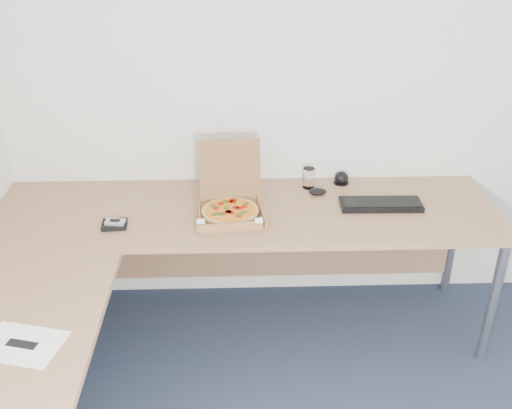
{
  "coord_description": "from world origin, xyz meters",
  "views": [
    {
      "loc": [
        -0.53,
        -1.19,
        2.14
      ],
      "look_at": [
        -0.45,
        1.28,
        0.82
      ],
      "focal_mm": 41.72,
      "sensor_mm": 36.0,
      "label": 1
    }
  ],
  "objects_px": {
    "desk": "(172,263)",
    "pizza_box": "(230,207)",
    "wallet": "(114,225)",
    "keyboard": "(381,204)",
    "drinking_glass": "(309,178)"
  },
  "relations": [
    {
      "from": "desk",
      "to": "pizza_box",
      "type": "relative_size",
      "value": 6.94
    },
    {
      "from": "pizza_box",
      "to": "wallet",
      "type": "xyz_separation_m",
      "value": [
        -0.54,
        -0.11,
        -0.03
      ]
    },
    {
      "from": "desk",
      "to": "keyboard",
      "type": "xyz_separation_m",
      "value": [
        1.0,
        0.43,
        0.04
      ]
    },
    {
      "from": "desk",
      "to": "pizza_box",
      "type": "xyz_separation_m",
      "value": [
        0.25,
        0.38,
        0.07
      ]
    },
    {
      "from": "pizza_box",
      "to": "drinking_glass",
      "type": "xyz_separation_m",
      "value": [
        0.41,
        0.28,
        0.02
      ]
    },
    {
      "from": "desk",
      "to": "drinking_glass",
      "type": "distance_m",
      "value": 0.94
    },
    {
      "from": "desk",
      "to": "keyboard",
      "type": "height_order",
      "value": "keyboard"
    },
    {
      "from": "keyboard",
      "to": "desk",
      "type": "bearing_deg",
      "value": -155.59
    },
    {
      "from": "desk",
      "to": "keyboard",
      "type": "bearing_deg",
      "value": 23.37
    },
    {
      "from": "desk",
      "to": "wallet",
      "type": "distance_m",
      "value": 0.41
    },
    {
      "from": "pizza_box",
      "to": "drinking_glass",
      "type": "height_order",
      "value": "pizza_box"
    },
    {
      "from": "wallet",
      "to": "drinking_glass",
      "type": "bearing_deg",
      "value": 17.42
    },
    {
      "from": "drinking_glass",
      "to": "keyboard",
      "type": "height_order",
      "value": "drinking_glass"
    },
    {
      "from": "pizza_box",
      "to": "drinking_glass",
      "type": "relative_size",
      "value": 3.25
    },
    {
      "from": "drinking_glass",
      "to": "pizza_box",
      "type": "bearing_deg",
      "value": -146.21
    }
  ]
}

